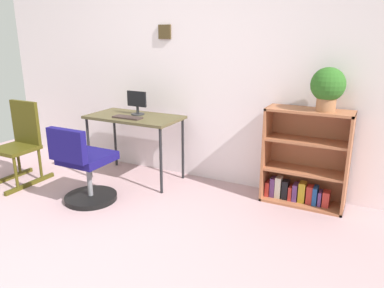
# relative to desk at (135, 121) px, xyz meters

# --- Properties ---
(ground_plane) EXTENTS (6.24, 6.24, 0.00)m
(ground_plane) POSITION_rel_desk_xyz_m (0.40, -1.73, -0.68)
(ground_plane) COLOR #AE8B90
(wall_back) EXTENTS (5.20, 0.12, 2.48)m
(wall_back) POSITION_rel_desk_xyz_m (0.40, 0.42, 0.56)
(wall_back) COLOR silver
(wall_back) RESTS_ON ground_plane
(desk) EXTENTS (1.05, 0.55, 0.74)m
(desk) POSITION_rel_desk_xyz_m (0.00, 0.00, 0.00)
(desk) COLOR brown
(desk) RESTS_ON ground_plane
(monitor) EXTENTS (0.24, 0.15, 0.27)m
(monitor) POSITION_rel_desk_xyz_m (-0.00, 0.07, 0.20)
(monitor) COLOR #262628
(monitor) RESTS_ON desk
(keyboard) EXTENTS (0.33, 0.12, 0.02)m
(keyboard) POSITION_rel_desk_xyz_m (0.01, -0.13, 0.07)
(keyboard) COLOR #372926
(keyboard) RESTS_ON desk
(office_chair) EXTENTS (0.52, 0.55, 0.80)m
(office_chair) POSITION_rel_desk_xyz_m (-0.06, -0.77, -0.34)
(office_chair) COLOR black
(office_chair) RESTS_ON ground_plane
(rocking_chair) EXTENTS (0.42, 0.64, 0.91)m
(rocking_chair) POSITION_rel_desk_xyz_m (-1.10, -0.65, -0.22)
(rocking_chair) COLOR #413B0F
(rocking_chair) RESTS_ON ground_plane
(bookshelf_low) EXTENTS (0.79, 0.30, 0.95)m
(bookshelf_low) POSITION_rel_desk_xyz_m (1.84, 0.23, -0.26)
(bookshelf_low) COLOR #A05D3D
(bookshelf_low) RESTS_ON ground_plane
(potted_plant_on_shelf) EXTENTS (0.30, 0.30, 0.39)m
(potted_plant_on_shelf) POSITION_rel_desk_xyz_m (1.99, 0.17, 0.49)
(potted_plant_on_shelf) COLOR #9E6642
(potted_plant_on_shelf) RESTS_ON bookshelf_low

